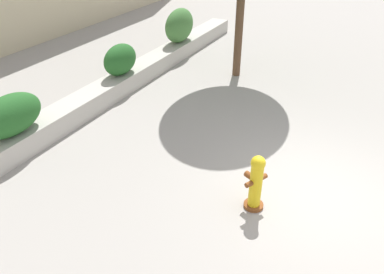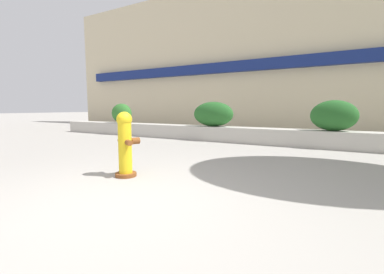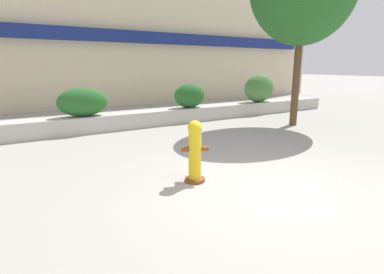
{
  "view_description": "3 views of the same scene",
  "coord_description": "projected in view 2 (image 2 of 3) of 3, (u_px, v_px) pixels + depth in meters",
  "views": [
    {
      "loc": [
        -5.87,
        -0.44,
        4.58
      ],
      "look_at": [
        -0.11,
        2.58,
        0.56
      ],
      "focal_mm": 35.0,
      "sensor_mm": 36.0,
      "label": 1
    },
    {
      "loc": [
        2.14,
        -2.19,
        1.14
      ],
      "look_at": [
        -0.23,
        2.01,
        0.59
      ],
      "focal_mm": 24.0,
      "sensor_mm": 36.0,
      "label": 2
    },
    {
      "loc": [
        -3.52,
        -3.23,
        1.96
      ],
      "look_at": [
        -0.77,
        1.22,
        0.72
      ],
      "focal_mm": 28.0,
      "sensor_mm": 36.0,
      "label": 3
    }
  ],
  "objects": [
    {
      "name": "building_facade",
      "position": [
        292.0,
        52.0,
        13.0
      ],
      "size": [
        30.0,
        1.36,
        8.0
      ],
      "color": "beige",
      "rests_on": "ground"
    },
    {
      "name": "hedge_bush_2",
      "position": [
        334.0,
        116.0,
        7.15
      ],
      "size": [
        1.21,
        0.64,
        0.86
      ],
      "primitive_type": "ellipsoid",
      "color": "#235B23",
      "rests_on": "planter_wall_low"
    },
    {
      "name": "ground_plane",
      "position": [
        126.0,
        204.0,
        3.07
      ],
      "size": [
        120.0,
        120.0,
        0.0
      ],
      "primitive_type": "plane",
      "color": "#9E9991"
    },
    {
      "name": "hedge_bush_1",
      "position": [
        213.0,
        114.0,
        8.95
      ],
      "size": [
        1.48,
        0.7,
        0.86
      ],
      "primitive_type": "ellipsoid",
      "color": "#235B23",
      "rests_on": "planter_wall_low"
    },
    {
      "name": "fire_hydrant",
      "position": [
        125.0,
        144.0,
        4.25
      ],
      "size": [
        0.47,
        0.48,
        1.08
      ],
      "color": "brown",
      "rests_on": "ground"
    },
    {
      "name": "planter_wall_low",
      "position": [
        259.0,
        136.0,
        8.24
      ],
      "size": [
        18.0,
        0.7,
        0.5
      ],
      "primitive_type": "cube",
      "color": "#B7B2A8",
      "rests_on": "ground"
    },
    {
      "name": "hedge_bush_0",
      "position": [
        122.0,
        113.0,
        11.06
      ],
      "size": [
        0.98,
        0.65,
        0.83
      ],
      "primitive_type": "ellipsoid",
      "color": "#2D6B28",
      "rests_on": "planter_wall_low"
    }
  ]
}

